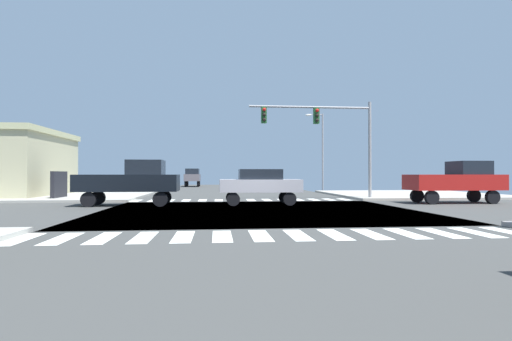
% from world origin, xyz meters
% --- Properties ---
extents(ground, '(90.00, 90.00, 0.05)m').
position_xyz_m(ground, '(0.00, 0.00, -0.03)').
color(ground, '#3B3C3A').
extents(sidewalk_corner_ne, '(12.00, 12.00, 0.14)m').
position_xyz_m(sidewalk_corner_ne, '(13.00, 12.00, 0.07)').
color(sidewalk_corner_ne, '#A09B91').
rests_on(sidewalk_corner_ne, ground).
extents(sidewalk_corner_nw, '(12.00, 12.00, 0.14)m').
position_xyz_m(sidewalk_corner_nw, '(-13.00, 12.00, 0.07)').
color(sidewalk_corner_nw, '#9B9990').
rests_on(sidewalk_corner_nw, ground).
extents(crosswalk_near, '(13.50, 2.00, 0.01)m').
position_xyz_m(crosswalk_near, '(-0.25, -7.30, 0.00)').
color(crosswalk_near, white).
rests_on(crosswalk_near, ground).
extents(crosswalk_far, '(13.50, 2.00, 0.01)m').
position_xyz_m(crosswalk_far, '(-0.25, 7.30, 0.00)').
color(crosswalk_far, white).
rests_on(crosswalk_far, ground).
extents(traffic_signal_mast, '(7.92, 0.55, 6.28)m').
position_xyz_m(traffic_signal_mast, '(4.82, 7.24, 4.69)').
color(traffic_signal_mast, gray).
rests_on(traffic_signal_mast, ground).
extents(street_lamp, '(1.78, 0.32, 7.47)m').
position_xyz_m(street_lamp, '(8.06, 20.21, 4.51)').
color(street_lamp, gray).
rests_on(street_lamp, ground).
extents(suv_farside_1, '(1.96, 4.60, 2.34)m').
position_xyz_m(suv_farside_1, '(-5.00, 35.44, 1.39)').
color(suv_farside_1, black).
rests_on(suv_farside_1, ground).
extents(pickup_crossing_1, '(5.10, 2.00, 2.35)m').
position_xyz_m(pickup_crossing_1, '(-6.25, 3.50, 1.29)').
color(pickup_crossing_1, black).
rests_on(pickup_crossing_1, ground).
extents(sedan_leading_1, '(4.30, 1.80, 1.88)m').
position_xyz_m(sedan_leading_1, '(0.42, 3.50, 1.12)').
color(sedan_leading_1, black).
rests_on(sedan_leading_1, ground).
extents(pickup_middle_3, '(5.10, 2.00, 2.35)m').
position_xyz_m(pickup_middle_3, '(11.49, 3.50, 1.29)').
color(pickup_middle_3, black).
rests_on(pickup_middle_3, ground).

